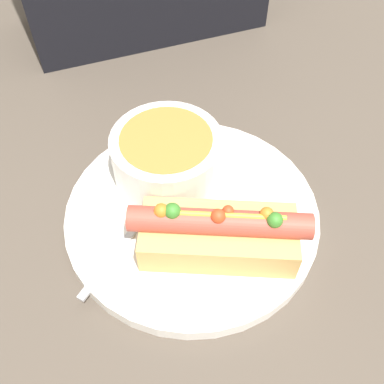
% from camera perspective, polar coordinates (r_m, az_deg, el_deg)
% --- Properties ---
extents(ground_plane, '(4.00, 4.00, 0.00)m').
position_cam_1_polar(ground_plane, '(0.49, 0.00, -3.39)').
color(ground_plane, '#4C4238').
extents(dinner_plate, '(0.27, 0.27, 0.02)m').
position_cam_1_polar(dinner_plate, '(0.48, 0.00, -2.83)').
color(dinner_plate, white).
rests_on(dinner_plate, ground_plane).
extents(hot_dog, '(0.16, 0.12, 0.06)m').
position_cam_1_polar(hot_dog, '(0.43, 3.37, -5.20)').
color(hot_dog, tan).
rests_on(hot_dog, dinner_plate).
extents(soup_bowl, '(0.12, 0.12, 0.06)m').
position_cam_1_polar(soup_bowl, '(0.48, -3.20, 4.64)').
color(soup_bowl, silver).
rests_on(soup_bowl, dinner_plate).
extents(spoon, '(0.13, 0.11, 0.01)m').
position_cam_1_polar(spoon, '(0.47, -5.68, -2.48)').
color(spoon, '#B7B7BC').
rests_on(spoon, dinner_plate).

